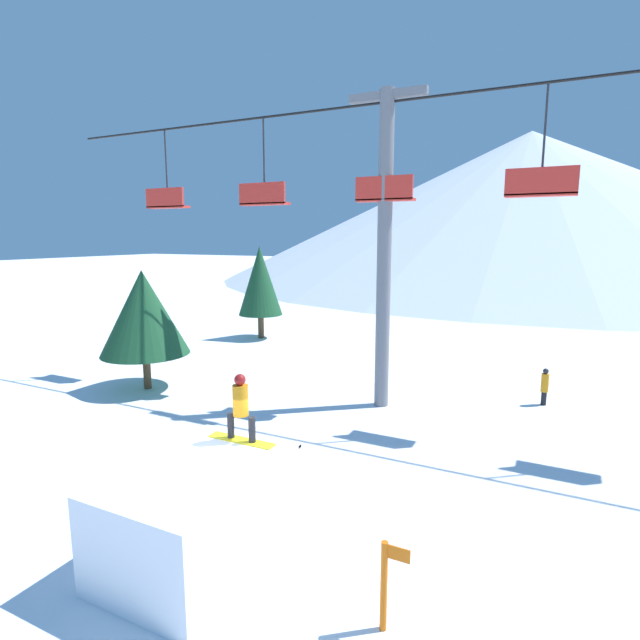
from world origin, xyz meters
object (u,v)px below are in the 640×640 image
snow_ramp (200,513)px  trail_marker (385,583)px  snowboarder (241,408)px  pine_tree_near (144,313)px  distant_skier (545,385)px

snow_ramp → trail_marker: (3.35, -0.12, -0.10)m
snowboarder → trail_marker: size_ratio=1.02×
snow_ramp → snowboarder: snowboarder is taller
pine_tree_near → distant_skier: 13.85m
trail_marker → distant_skier: bearing=82.1°
snow_ramp → distant_skier: snow_ramp is taller
snow_ramp → pine_tree_near: 10.70m
pine_tree_near → distant_skier: bearing=18.8°
trail_marker → distant_skier: 11.43m
snowboarder → trail_marker: bearing=-22.1°
snow_ramp → snowboarder: 1.92m
snow_ramp → trail_marker: snow_ramp is taller
snow_ramp → distant_skier: bearing=66.3°
distant_skier → snow_ramp: bearing=-113.7°
snowboarder → distant_skier: bearing=63.9°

